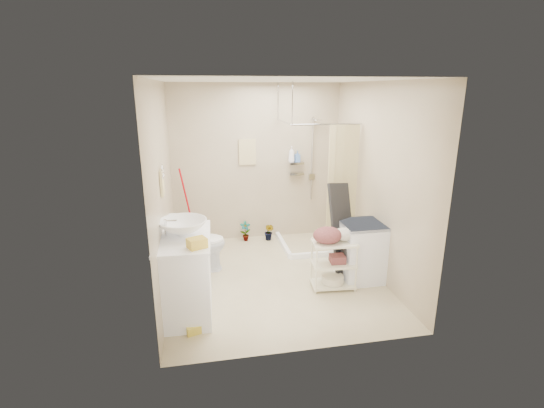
{
  "coord_description": "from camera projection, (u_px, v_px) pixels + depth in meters",
  "views": [
    {
      "loc": [
        -0.95,
        -4.83,
        2.51
      ],
      "look_at": [
        0.01,
        0.25,
        0.98
      ],
      "focal_mm": 26.0,
      "sensor_mm": 36.0,
      "label": 1
    }
  ],
  "objects": [
    {
      "name": "shampoo_bottle_a",
      "position": [
        291.0,
        154.0,
        6.55
      ],
      "size": [
        0.11,
        0.11,
        0.26
      ],
      "primitive_type": "imported",
      "rotation": [
        0.0,
        0.0,
        -0.09
      ],
      "color": "white",
      "rests_on": "shower"
    },
    {
      "name": "tp_holder",
      "position": [
        170.0,
        234.0,
        5.03
      ],
      "size": [
        0.08,
        0.12,
        0.14
      ],
      "primitive_type": null,
      "color": "white",
      "rests_on": "wall_left"
    },
    {
      "name": "toilet",
      "position": [
        196.0,
        243.0,
        5.55
      ],
      "size": [
        0.8,
        0.46,
        0.81
      ],
      "primitive_type": "imported",
      "rotation": [
        0.0,
        0.0,
        1.56
      ],
      "color": "white",
      "rests_on": "ground"
    },
    {
      "name": "hanging_towel",
      "position": [
        247.0,
        152.0,
        6.47
      ],
      "size": [
        0.28,
        0.03,
        0.42
      ],
      "primitive_type": "cube",
      "color": "#CCBE8E",
      "rests_on": "wall_back"
    },
    {
      "name": "wall_back",
      "position": [
        256.0,
        164.0,
        6.57
      ],
      "size": [
        2.8,
        0.04,
        2.6
      ],
      "primitive_type": "cube",
      "color": "#BBAC90",
      "rests_on": "ground"
    },
    {
      "name": "wall_front",
      "position": [
        309.0,
        227.0,
        3.55
      ],
      "size": [
        2.8,
        0.04,
        2.6
      ],
      "primitive_type": "cube",
      "color": "#BBAC90",
      "rests_on": "ground"
    },
    {
      "name": "counter_basket",
      "position": [
        197.0,
        243.0,
        4.05
      ],
      "size": [
        0.23,
        0.21,
        0.1
      ],
      "primitive_type": "cube",
      "rotation": [
        0.0,
        0.0,
        0.41
      ],
      "color": "gold",
      "rests_on": "vanity"
    },
    {
      "name": "vanity",
      "position": [
        186.0,
        274.0,
        4.5
      ],
      "size": [
        0.63,
        1.07,
        0.93
      ],
      "primitive_type": "cube",
      "rotation": [
        0.0,
        0.0,
        -0.04
      ],
      "color": "white",
      "rests_on": "ground"
    },
    {
      "name": "shampoo_bottle_b",
      "position": [
        297.0,
        156.0,
        6.6
      ],
      "size": [
        0.09,
        0.09,
        0.18
      ],
      "primitive_type": "imported",
      "rotation": [
        0.0,
        0.0,
        0.05
      ],
      "color": "#4A70B3",
      "rests_on": "shower"
    },
    {
      "name": "sink",
      "position": [
        183.0,
        228.0,
        4.37
      ],
      "size": [
        0.58,
        0.58,
        0.18
      ],
      "primitive_type": "imported",
      "rotation": [
        0.0,
        0.0,
        -0.09
      ],
      "color": "white",
      "rests_on": "vanity"
    },
    {
      "name": "mop",
      "position": [
        185.0,
        207.0,
        6.4
      ],
      "size": [
        0.13,
        0.13,
        1.31
      ],
      "primitive_type": null,
      "rotation": [
        0.0,
        0.0,
        -0.04
      ],
      "color": "#BA020D",
      "rests_on": "ground"
    },
    {
      "name": "potted_plant_b",
      "position": [
        269.0,
        232.0,
        6.72
      ],
      "size": [
        0.21,
        0.21,
        0.3
      ],
      "primitive_type": "imported",
      "rotation": [
        0.0,
        0.0,
        -0.82
      ],
      "color": "brown",
      "rests_on": "ground"
    },
    {
      "name": "floor",
      "position": [
        275.0,
        277.0,
        5.43
      ],
      "size": [
        3.2,
        3.2,
        0.0
      ],
      "primitive_type": "plane",
      "color": "beige",
      "rests_on": "ground"
    },
    {
      "name": "wall_right",
      "position": [
        376.0,
        181.0,
        5.31
      ],
      "size": [
        0.04,
        3.2,
        2.6
      ],
      "primitive_type": "cube",
      "color": "#BBAC90",
      "rests_on": "ground"
    },
    {
      "name": "wall_left",
      "position": [
        163.0,
        191.0,
        4.81
      ],
      "size": [
        0.04,
        3.2,
        2.6
      ],
      "primitive_type": "cube",
      "color": "#BBAC90",
      "rests_on": "ground"
    },
    {
      "name": "potted_plant_a",
      "position": [
        245.0,
        231.0,
        6.69
      ],
      "size": [
        0.18,
        0.12,
        0.34
      ],
      "primitive_type": "imported",
      "rotation": [
        0.0,
        0.0,
        0.01
      ],
      "color": "brown",
      "rests_on": "ground"
    },
    {
      "name": "washing_machine",
      "position": [
        361.0,
        251.0,
        5.3
      ],
      "size": [
        0.55,
        0.57,
        0.8
      ],
      "primitive_type": "cube",
      "rotation": [
        0.0,
        0.0,
        0.01
      ],
      "color": "silver",
      "rests_on": "ground"
    },
    {
      "name": "towel_ring",
      "position": [
        162.0,
        181.0,
        4.58
      ],
      "size": [
        0.04,
        0.22,
        0.34
      ],
      "primitive_type": null,
      "color": "beige",
      "rests_on": "wall_left"
    },
    {
      "name": "ceiling",
      "position": [
        275.0,
        80.0,
        4.7
      ],
      "size": [
        2.8,
        3.2,
        0.04
      ],
      "primitive_type": "cube",
      "color": "silver",
      "rests_on": "ground"
    },
    {
      "name": "laundry_rack",
      "position": [
        334.0,
        260.0,
        5.06
      ],
      "size": [
        0.58,
        0.37,
        0.76
      ],
      "primitive_type": null,
      "rotation": [
        0.0,
        0.0,
        -0.08
      ],
      "color": "#ECE8C9",
      "rests_on": "ground"
    },
    {
      "name": "ironing_board",
      "position": [
        342.0,
        230.0,
        5.34
      ],
      "size": [
        0.39,
        0.27,
        1.33
      ],
      "primitive_type": null,
      "rotation": [
        0.0,
        0.0,
        0.48
      ],
      "color": "black",
      "rests_on": "ground"
    },
    {
      "name": "shower",
      "position": [
        314.0,
        183.0,
        6.27
      ],
      "size": [
        1.1,
        1.1,
        2.1
      ],
      "primitive_type": null,
      "color": "white",
      "rests_on": "ground"
    },
    {
      "name": "floor_basket",
      "position": [
        194.0,
        327.0,
        4.19
      ],
      "size": [
        0.29,
        0.25,
        0.13
      ],
      "primitive_type": "cube",
      "rotation": [
        0.0,
        0.0,
        0.31
      ],
      "color": "yellow",
      "rests_on": "ground"
    }
  ]
}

